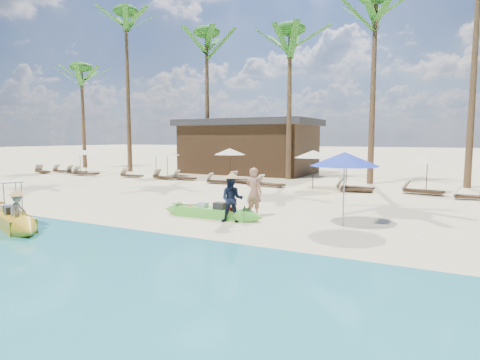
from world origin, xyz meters
The scene contains 36 objects.
ground centered at (0.00, 0.00, 0.00)m, with size 240.00×240.00×0.00m, color beige.
wet_sand_strip centered at (0.00, -5.00, 0.00)m, with size 240.00×4.50×0.01m, color tan.
green_canoe centered at (-0.99, 0.25, 0.19)m, with size 4.53×0.66×0.58m.
yellow_canoe centered at (-6.09, -3.88, 0.24)m, with size 5.43×2.40×1.48m.
tourist centered at (0.25, 1.19, 0.89)m, with size 0.65×0.42×1.77m, color tan.
vendor_green centered at (0.06, -0.11, 0.79)m, with size 0.76×0.59×1.57m, color #121B32.
vendor_yellow centered at (-5.14, -4.23, 0.67)m, with size 0.63×0.36×0.98m, color gray.
blue_umbrella centered at (3.48, 1.19, 2.16)m, with size 2.22×2.22×2.39m.
resort_parasol_0 centered at (-20.85, 11.68, 1.73)m, with size 1.86×1.86×1.92m.
lounger_0_left centered at (-22.52, 9.33, 0.21)m, with size 1.94×1.04×0.63m.
lounger_0_right centered at (-21.49, 10.46, 0.21)m, with size 1.91×0.94×0.62m.
resort_parasol_1 centered at (-19.67, 11.23, 1.69)m, with size 1.82×1.82×1.87m.
lounger_1_left centered at (-19.97, 10.45, 0.20)m, with size 1.78×0.81×0.58m.
lounger_1_right centered at (-17.91, 9.51, 0.23)m, with size 2.08×1.04×0.68m.
resort_parasol_2 centered at (-12.02, 11.99, 1.75)m, with size 1.89×1.89×1.94m.
lounger_2_left centered at (-13.83, 10.06, 0.20)m, with size 1.77×0.55×0.60m.
resort_parasol_3 centered at (-11.99, 10.66, 1.78)m, with size 1.91×1.91×1.97m.
lounger_3_left centered at (-10.89, 10.08, 0.20)m, with size 1.85×0.75×0.61m.
lounger_3_right centered at (-9.45, 10.38, 0.19)m, with size 1.71×0.53×0.58m.
resort_parasol_4 centered at (-6.45, 11.49, 1.94)m, with size 2.09×2.09×2.15m.
lounger_4_left centered at (-6.23, 9.58, 0.19)m, with size 1.75×0.72×0.58m.
lounger_4_right centered at (-5.15, 10.45, 0.21)m, with size 1.98×1.14×0.64m.
resort_parasol_5 centered at (-0.24, 9.85, 1.95)m, with size 2.10×2.10×2.16m.
lounger_5_left centered at (-2.81, 9.60, 0.20)m, with size 1.84×0.79×0.60m.
resort_parasol_6 centered at (1.39, 10.83, 1.68)m, with size 1.80×1.80×1.86m.
lounger_6_left centered at (2.09, 9.47, 0.19)m, with size 1.74×0.80×0.57m.
lounger_6_right centered at (1.93, 10.06, 0.22)m, with size 1.99×0.64×0.67m.
resort_parasol_7 centered at (5.47, 11.20, 1.71)m, with size 1.84×1.84×1.90m.
lounger_7_left centered at (5.25, 10.22, 0.22)m, with size 2.04×0.98×0.67m.
lounger_7_right centered at (7.45, 9.38, 0.20)m, with size 1.78×0.73×0.59m.
palm_0 centered at (-24.62, 15.48, 8.11)m, with size 2.08×2.08×9.90m.
palm_1 centered at (-17.59, 14.06, 10.82)m, with size 2.08×2.08×13.60m.
palm_2 centered at (-10.45, 15.08, 9.18)m, with size 2.08×2.08×11.33m.
palm_3 centered at (-3.36, 14.27, 8.58)m, with size 2.08×2.08×10.52m.
palm_4 centered at (2.15, 14.01, 9.45)m, with size 2.08×2.08×11.70m.
pavilion_west centered at (-8.00, 17.50, 2.19)m, with size 10.80×6.60×4.30m.
Camera 1 is at (6.44, -11.76, 2.83)m, focal length 30.00 mm.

